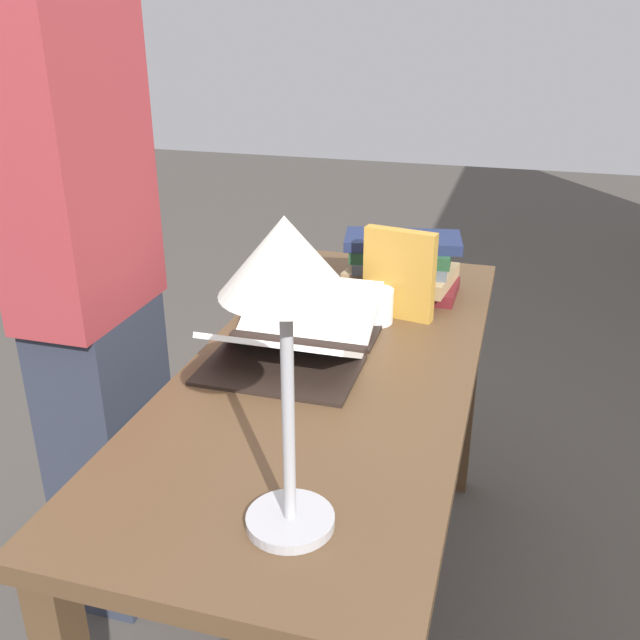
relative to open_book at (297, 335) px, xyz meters
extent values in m
plane|color=#47423D|center=(0.04, 0.10, -0.79)|extent=(12.00, 12.00, 0.00)
cube|color=brown|center=(0.04, 0.10, -0.05)|extent=(1.44, 0.59, 0.03)
cube|color=brown|center=(-0.63, -0.15, -0.43)|extent=(0.06, 0.06, 0.72)
cube|color=brown|center=(-0.63, 0.34, -0.43)|extent=(0.06, 0.06, 0.72)
cube|color=black|center=(0.00, 0.00, -0.02)|extent=(0.02, 0.31, 0.02)
cube|color=black|center=(-0.12, 0.00, -0.03)|extent=(0.22, 0.32, 0.01)
cube|color=black|center=(0.12, 0.00, -0.03)|extent=(0.22, 0.32, 0.01)
cube|color=white|center=(-0.10, 0.00, 0.02)|extent=(0.19, 0.31, 0.10)
cube|color=white|center=(0.10, 0.00, 0.02)|extent=(0.19, 0.31, 0.10)
cube|color=maroon|center=(-0.40, 0.16, -0.01)|extent=(0.17, 0.30, 0.03)
cube|color=tan|center=(-0.40, 0.16, 0.02)|extent=(0.23, 0.29, 0.04)
cube|color=slate|center=(-0.40, 0.16, 0.05)|extent=(0.20, 0.25, 0.03)
cube|color=#234C2D|center=(-0.40, 0.16, 0.08)|extent=(0.19, 0.26, 0.03)
cube|color=#1E284C|center=(-0.40, 0.16, 0.11)|extent=(0.20, 0.32, 0.03)
cube|color=#BC8933|center=(-0.24, 0.18, 0.08)|extent=(0.06, 0.18, 0.22)
cylinder|color=#ADADB2|center=(0.57, 0.17, -0.02)|extent=(0.13, 0.13, 0.02)
cylinder|color=#ADADB2|center=(0.57, 0.17, 0.16)|extent=(0.02, 0.02, 0.35)
cone|color=silver|center=(0.57, 0.17, 0.38)|extent=(0.17, 0.17, 0.10)
cylinder|color=white|center=(-0.19, 0.13, 0.01)|extent=(0.09, 0.09, 0.08)
torus|color=white|center=(-0.21, 0.09, 0.01)|extent=(0.03, 0.05, 0.05)
cube|color=#2D3342|center=(0.03, -0.49, -0.39)|extent=(0.31, 0.20, 0.80)
cube|color=#9E3338|center=(0.03, -0.49, 0.35)|extent=(0.36, 0.20, 0.67)
camera|label=1|loc=(1.36, 0.44, 0.66)|focal=40.00mm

